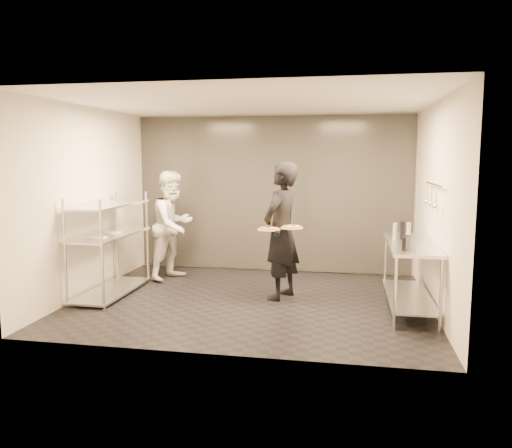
% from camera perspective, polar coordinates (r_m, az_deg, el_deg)
% --- Properties ---
extents(room_shell, '(5.00, 4.00, 2.80)m').
position_cam_1_polar(room_shell, '(8.15, 0.99, 3.06)').
color(room_shell, black).
rests_on(room_shell, ground).
extents(pass_rack, '(0.60, 1.60, 1.50)m').
position_cam_1_polar(pass_rack, '(7.78, -16.36, -2.16)').
color(pass_rack, silver).
rests_on(pass_rack, ground).
extents(prep_counter, '(0.60, 1.80, 0.92)m').
position_cam_1_polar(prep_counter, '(7.03, 17.17, -4.40)').
color(prep_counter, silver).
rests_on(prep_counter, ground).
extents(utensil_rail, '(0.07, 1.20, 0.31)m').
position_cam_1_polar(utensil_rail, '(6.94, 19.50, 3.04)').
color(utensil_rail, silver).
rests_on(utensil_rail, room_shell).
extents(waiter, '(0.70, 0.85, 1.99)m').
position_cam_1_polar(waiter, '(7.21, 2.91, -0.80)').
color(waiter, black).
rests_on(waiter, ground).
extents(chef, '(0.97, 1.08, 1.82)m').
position_cam_1_polar(chef, '(8.52, -9.45, -0.14)').
color(chef, silver).
rests_on(chef, ground).
extents(pizza_plate_near, '(0.33, 0.33, 0.05)m').
position_cam_1_polar(pizza_plate_near, '(7.03, 1.50, -0.54)').
color(pizza_plate_near, white).
rests_on(pizza_plate_near, waiter).
extents(pizza_plate_far, '(0.31, 0.31, 0.05)m').
position_cam_1_polar(pizza_plate_far, '(6.94, 4.11, -0.36)').
color(pizza_plate_far, white).
rests_on(pizza_plate_far, waiter).
extents(salad_plate, '(0.26, 0.26, 0.07)m').
position_cam_1_polar(salad_plate, '(7.43, 2.96, 2.42)').
color(salad_plate, white).
rests_on(salad_plate, waiter).
extents(pos_monitor, '(0.12, 0.24, 0.17)m').
position_cam_1_polar(pos_monitor, '(6.41, 16.80, -2.08)').
color(pos_monitor, black).
rests_on(pos_monitor, prep_counter).
extents(bottle_green, '(0.06, 0.06, 0.23)m').
position_cam_1_polar(bottle_green, '(7.21, 15.61, -0.76)').
color(bottle_green, gray).
rests_on(bottle_green, prep_counter).
extents(bottle_clear, '(0.06, 0.06, 0.20)m').
position_cam_1_polar(bottle_clear, '(7.53, 17.06, -0.56)').
color(bottle_clear, gray).
rests_on(bottle_clear, prep_counter).
extents(bottle_dark, '(0.07, 0.07, 0.25)m').
position_cam_1_polar(bottle_dark, '(7.17, 16.42, -0.72)').
color(bottle_dark, black).
rests_on(bottle_dark, prep_counter).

